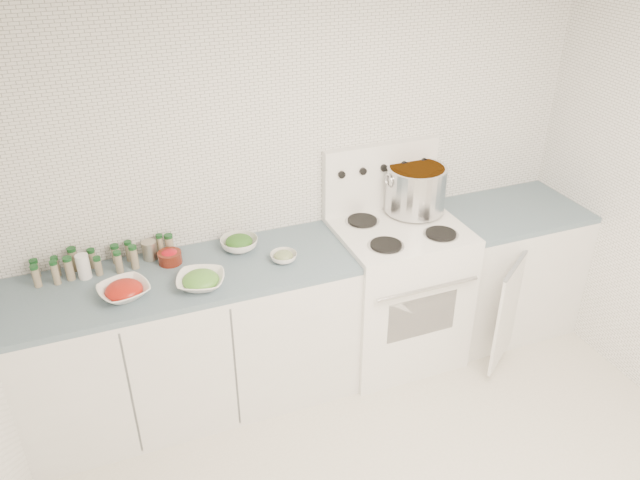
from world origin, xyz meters
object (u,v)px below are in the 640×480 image
at_px(stock_pot, 416,187).
at_px(bowl_snowpea, 201,280).
at_px(bowl_tomato, 124,290).
at_px(stove, 396,288).

distance_m(stock_pot, bowl_snowpea, 1.46).
bearing_deg(bowl_tomato, stove, 3.20).
distance_m(bowl_tomato, bowl_snowpea, 0.38).
xyz_separation_m(stove, stock_pot, (0.18, 0.16, 0.60)).
relative_size(stove, stock_pot, 3.46).
distance_m(stove, bowl_snowpea, 1.32).
bearing_deg(bowl_snowpea, bowl_tomato, 172.36).
height_order(stock_pot, bowl_tomato, stock_pot).
distance_m(stove, bowl_tomato, 1.68).
bearing_deg(stove, stock_pot, 40.93).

